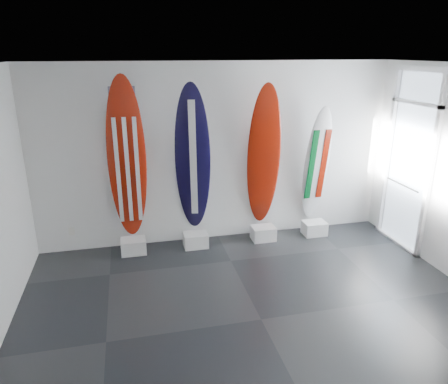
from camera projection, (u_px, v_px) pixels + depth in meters
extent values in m
plane|color=black|center=(261.00, 319.00, 5.11)|extent=(6.00, 6.00, 0.00)
plane|color=white|center=(270.00, 66.00, 4.14)|extent=(6.00, 6.00, 0.00)
plane|color=silver|center=(218.00, 154.00, 6.93)|extent=(6.00, 0.00, 6.00)
plane|color=silver|center=(407.00, 360.00, 2.32)|extent=(6.00, 0.00, 6.00)
cube|color=white|center=(134.00, 246.00, 6.76)|extent=(0.40, 0.30, 0.24)
ellipsoid|color=maroon|center=(127.00, 160.00, 6.40)|extent=(0.59, 0.29, 2.61)
cube|color=white|center=(196.00, 240.00, 6.98)|extent=(0.40, 0.30, 0.24)
ellipsoid|color=black|center=(193.00, 160.00, 6.64)|extent=(0.66, 0.60, 2.49)
cube|color=white|center=(263.00, 233.00, 7.24)|extent=(0.40, 0.30, 0.24)
ellipsoid|color=maroon|center=(264.00, 157.00, 6.90)|extent=(0.61, 0.50, 2.46)
cube|color=white|center=(314.00, 228.00, 7.45)|extent=(0.40, 0.30, 0.24)
ellipsoid|color=silver|center=(316.00, 165.00, 7.17)|extent=(0.50, 0.42, 2.07)
cube|color=silver|center=(72.00, 231.00, 6.76)|extent=(0.09, 0.02, 0.13)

